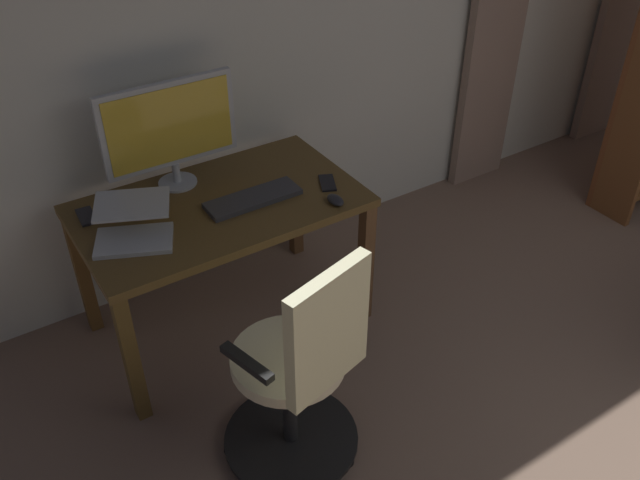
% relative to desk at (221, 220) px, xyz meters
% --- Properties ---
extents(desk, '(1.27, 0.74, 0.72)m').
position_rel_desk_xyz_m(desk, '(0.00, 0.00, 0.00)').
color(desk, brown).
rests_on(desk, ground).
extents(office_chair, '(0.56, 0.56, 1.02)m').
position_rel_desk_xyz_m(office_chair, '(0.11, 0.89, -0.16)').
color(office_chair, black).
rests_on(office_chair, ground).
extents(computer_monitor, '(0.63, 0.18, 0.50)m').
position_rel_desk_xyz_m(computer_monitor, '(0.09, -0.25, 0.38)').
color(computer_monitor, '#B7BCC1').
rests_on(computer_monitor, desk).
extents(computer_keyboard, '(0.44, 0.15, 0.02)m').
position_rel_desk_xyz_m(computer_keyboard, '(-0.14, 0.07, 0.11)').
color(computer_keyboard, '#333338').
rests_on(computer_keyboard, desk).
extents(laptop, '(0.41, 0.41, 0.14)m').
position_rel_desk_xyz_m(laptop, '(0.41, 0.06, 0.15)').
color(laptop, '#B7BCC1').
rests_on(laptop, desk).
extents(computer_mouse, '(0.06, 0.10, 0.04)m').
position_rel_desk_xyz_m(computer_mouse, '(-0.44, 0.29, 0.11)').
color(computer_mouse, '#232328').
rests_on(computer_mouse, desk).
extents(cell_phone_face_up, '(0.12, 0.16, 0.01)m').
position_rel_desk_xyz_m(cell_phone_face_up, '(-0.50, 0.13, 0.10)').
color(cell_phone_face_up, black).
rests_on(cell_phone_face_up, desk).
extents(cell_phone_by_monitor, '(0.08, 0.15, 0.01)m').
position_rel_desk_xyz_m(cell_phone_by_monitor, '(0.54, -0.20, 0.10)').
color(cell_phone_by_monitor, '#232328').
rests_on(cell_phone_by_monitor, desk).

